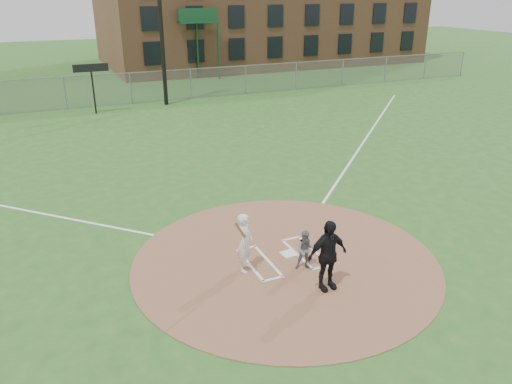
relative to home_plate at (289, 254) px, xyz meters
name	(u,v)px	position (x,y,z in m)	size (l,w,h in m)	color
ground	(285,260)	(-0.24, -0.25, -0.03)	(140.00, 140.00, 0.00)	#2B5D20
dirt_circle	(285,260)	(-0.24, -0.25, -0.02)	(8.40, 8.40, 0.02)	#956446
home_plate	(289,254)	(0.00, 0.00, 0.00)	(0.40, 0.40, 0.03)	white
foul_line_first	(365,140)	(8.76, 8.75, -0.03)	(0.10, 24.00, 0.01)	white
catcher	(306,250)	(0.05, -0.86, 0.53)	(0.53, 0.42, 1.10)	slate
umpire	(327,255)	(0.07, -1.89, 0.91)	(1.08, 0.45, 1.85)	black
batters_boxes	(283,257)	(-0.24, -0.10, -0.01)	(2.08, 1.88, 0.01)	white
batter_at_plate	(245,242)	(-1.44, -0.28, 0.81)	(0.87, 0.99, 1.78)	white
outfield_fence	(131,88)	(-0.24, 21.75, 0.98)	(56.08, 0.08, 2.03)	slate
scoreboard_sign	(91,73)	(-2.74, 19.95, 2.35)	(2.00, 0.10, 2.93)	black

